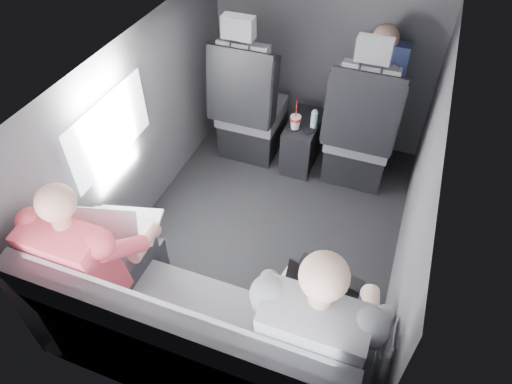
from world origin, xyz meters
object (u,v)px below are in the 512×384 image
at_px(passenger_rear_left, 98,257).
at_px(passenger_front_right, 377,80).
at_px(laptop_black, 322,287).
at_px(soda_cup, 295,122).
at_px(passenger_rear_right, 318,328).
at_px(center_console, 302,142).
at_px(front_seat_left, 249,113).
at_px(water_bottle, 314,119).
at_px(front_seat_right, 360,137).
at_px(laptop_white, 119,226).
at_px(rear_bench, 197,340).

relative_size(passenger_rear_left, passenger_front_right, 1.64).
relative_size(laptop_black, passenger_front_right, 0.53).
xyz_separation_m(soda_cup, passenger_front_right, (0.51, 0.34, 0.28)).
bearing_deg(passenger_rear_right, center_console, 107.58).
bearing_deg(laptop_black, front_seat_left, 122.15).
distance_m(front_seat_left, passenger_rear_left, 1.82).
distance_m(water_bottle, laptop_black, 1.66).
distance_m(front_seat_right, passenger_rear_left, 2.09).
distance_m(laptop_white, passenger_rear_left, 0.21).
distance_m(soda_cup, passenger_rear_right, 1.85).
distance_m(laptop_white, passenger_front_right, 2.14).
height_order(rear_bench, passenger_rear_left, passenger_rear_left).
height_order(front_seat_right, laptop_white, front_seat_right).
bearing_deg(center_console, front_seat_left, -174.93).
relative_size(laptop_black, passenger_rear_left, 0.32).
xyz_separation_m(center_console, passenger_rear_right, (0.59, -1.85, 0.44)).
height_order(water_bottle, laptop_black, laptop_black).
distance_m(passenger_rear_left, passenger_front_right, 2.32).
xyz_separation_m(rear_bench, laptop_black, (0.55, 0.32, 0.33)).
xyz_separation_m(rear_bench, passenger_rear_left, (-0.58, 0.10, 0.31)).
relative_size(front_seat_left, passenger_rear_right, 1.00).
bearing_deg(rear_bench, water_bottle, 87.43).
xyz_separation_m(front_seat_left, center_console, (0.45, 0.04, -0.20)).
bearing_deg(water_bottle, soda_cup, -148.84).
distance_m(front_seat_right, passenger_front_right, 0.43).
distance_m(center_console, water_bottle, 0.29).
bearing_deg(laptop_white, front_seat_right, 56.83).
bearing_deg(passenger_rear_right, front_seat_left, 119.80).
distance_m(front_seat_left, laptop_white, 1.62).
height_order(front_seat_left, water_bottle, front_seat_left).
height_order(front_seat_left, laptop_black, front_seat_left).
xyz_separation_m(laptop_white, passenger_rear_right, (1.18, -0.21, 0.01)).
height_order(soda_cup, water_bottle, soda_cup).
bearing_deg(soda_cup, laptop_white, -110.01).
relative_size(front_seat_left, passenger_front_right, 1.71).
relative_size(rear_bench, laptop_white, 3.74).
xyz_separation_m(water_bottle, passenger_rear_left, (-0.67, -1.80, 0.15)).
relative_size(center_console, water_bottle, 3.14).
distance_m(rear_bench, passenger_front_right, 2.25).
relative_size(passenger_rear_left, passenger_rear_right, 0.96).
bearing_deg(soda_cup, laptop_black, -68.73).
relative_size(front_seat_left, rear_bench, 0.79).
bearing_deg(rear_bench, passenger_rear_right, 9.18).
relative_size(water_bottle, passenger_rear_right, 0.12).
bearing_deg(front_seat_right, rear_bench, -103.31).
bearing_deg(front_seat_left, soda_cup, -10.85).
bearing_deg(front_seat_right, passenger_rear_left, -119.77).
distance_m(front_seat_left, water_bottle, 0.54).
distance_m(front_seat_left, rear_bench, 1.96).
relative_size(front_seat_right, rear_bench, 0.79).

